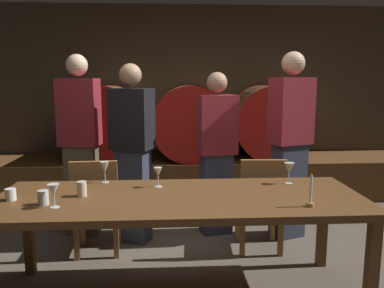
{
  "coord_description": "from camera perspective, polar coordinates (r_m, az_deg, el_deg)",
  "views": [
    {
      "loc": [
        -0.24,
        -2.73,
        1.56
      ],
      "look_at": [
        -0.07,
        0.06,
        1.1
      ],
      "focal_mm": 36.41,
      "sensor_mm": 36.0,
      "label": 1
    }
  ],
  "objects": [
    {
      "name": "wine_glass_far_right",
      "position": [
        3.13,
        14.03,
        -3.49
      ],
      "size": [
        0.08,
        0.08,
        0.17
      ],
      "color": "silver",
      "rests_on": "dining_table"
    },
    {
      "name": "cup_left",
      "position": [
        2.91,
        -25.04,
        -6.71
      ],
      "size": [
        0.07,
        0.07,
        0.08
      ],
      "primitive_type": "cylinder",
      "color": "white",
      "rests_on": "dining_table"
    },
    {
      "name": "wine_glass_center_right",
      "position": [
        2.95,
        -5.01,
        -4.22
      ],
      "size": [
        0.06,
        0.06,
        0.15
      ],
      "color": "white",
      "rests_on": "dining_table"
    },
    {
      "name": "wine_glass_center_left",
      "position": [
        3.14,
        -12.67,
        -3.43
      ],
      "size": [
        0.07,
        0.07,
        0.17
      ],
      "color": "silver",
      "rests_on": "dining_table"
    },
    {
      "name": "candle_center",
      "position": [
        2.62,
        16.96,
        -7.41
      ],
      "size": [
        0.05,
        0.05,
        0.23
      ],
      "color": "olive",
      "rests_on": "dining_table"
    },
    {
      "name": "barrel_shelf",
      "position": [
        5.28,
        -0.68,
        -4.83
      ],
      "size": [
        6.26,
        0.9,
        0.52
      ],
      "primitive_type": "cube",
      "color": "brown",
      "rests_on": "ground"
    },
    {
      "name": "cup_right",
      "position": [
        2.83,
        -15.84,
        -6.34
      ],
      "size": [
        0.07,
        0.07,
        0.11
      ],
      "primitive_type": "cylinder",
      "color": "beige",
      "rests_on": "dining_table"
    },
    {
      "name": "back_wall",
      "position": [
        5.67,
        -0.97,
        6.7
      ],
      "size": [
        6.95,
        0.24,
        2.58
      ],
      "primitive_type": "cube",
      "color": "#473A2D",
      "rests_on": "ground"
    },
    {
      "name": "wine_barrel_left",
      "position": [
        5.2,
        -12.35,
        3.02
      ],
      "size": [
        0.97,
        0.82,
        0.97
      ],
      "color": "brown",
      "rests_on": "barrel_shelf"
    },
    {
      "name": "wine_barrel_right",
      "position": [
        5.3,
        10.97,
        3.18
      ],
      "size": [
        0.97,
        0.82,
        0.97
      ],
      "color": "brown",
      "rests_on": "barrel_shelf"
    },
    {
      "name": "wine_glass_far_left",
      "position": [
        2.63,
        -19.62,
        -6.44
      ],
      "size": [
        0.07,
        0.07,
        0.15
      ],
      "color": "white",
      "rests_on": "dining_table"
    },
    {
      "name": "dining_table",
      "position": [
        2.77,
        -1.79,
        -8.89
      ],
      "size": [
        2.57,
        0.92,
        0.75
      ],
      "color": "brown",
      "rests_on": "ground"
    },
    {
      "name": "cup_center",
      "position": [
        2.73,
        -20.95,
        -7.34
      ],
      "size": [
        0.07,
        0.07,
        0.1
      ],
      "primitive_type": "cylinder",
      "color": "silver",
      "rests_on": "dining_table"
    },
    {
      "name": "chair_right",
      "position": [
        3.59,
        10.02,
        -8.07
      ],
      "size": [
        0.42,
        0.42,
        0.88
      ],
      "rotation": [
        0.0,
        0.0,
        3.09
      ],
      "color": "olive",
      "rests_on": "ground"
    },
    {
      "name": "wine_barrel_center",
      "position": [
        5.15,
        -0.37,
        3.17
      ],
      "size": [
        0.97,
        0.82,
        0.97
      ],
      "color": "brown",
      "rests_on": "barrel_shelf"
    },
    {
      "name": "ground_plane",
      "position": [
        3.16,
        1.5,
        -20.21
      ],
      "size": [
        9.04,
        9.04,
        0.0
      ],
      "primitive_type": "plane",
      "color": "brown"
    },
    {
      "name": "guest_far_left",
      "position": [
        4.01,
        -16.02,
        0.02
      ],
      "size": [
        0.41,
        0.29,
        1.8
      ],
      "rotation": [
        0.0,
        0.0,
        3.01
      ],
      "color": "brown",
      "rests_on": "ground"
    },
    {
      "name": "chair_left",
      "position": [
        3.58,
        -13.84,
        -8.26
      ],
      "size": [
        0.42,
        0.42,
        0.88
      ],
      "rotation": [
        0.0,
        0.0,
        3.2
      ],
      "color": "olive",
      "rests_on": "ground"
    },
    {
      "name": "guest_center_right",
      "position": [
        3.9,
        3.58,
        -1.3
      ],
      "size": [
        0.42,
        0.31,
        1.63
      ],
      "rotation": [
        0.0,
        0.0,
        3.35
      ],
      "color": "#33384C",
      "rests_on": "ground"
    },
    {
      "name": "guest_far_right",
      "position": [
        3.9,
        14.15,
        0.04
      ],
      "size": [
        0.44,
        0.36,
        1.82
      ],
      "rotation": [
        0.0,
        0.0,
        3.49
      ],
      "color": "#33384C",
      "rests_on": "ground"
    },
    {
      "name": "guest_center_left",
      "position": [
        3.73,
        -8.73,
        -1.25
      ],
      "size": [
        0.44,
        0.37,
        1.71
      ],
      "rotation": [
        0.0,
        0.0,
        2.75
      ],
      "color": "#33384C",
      "rests_on": "ground"
    }
  ]
}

